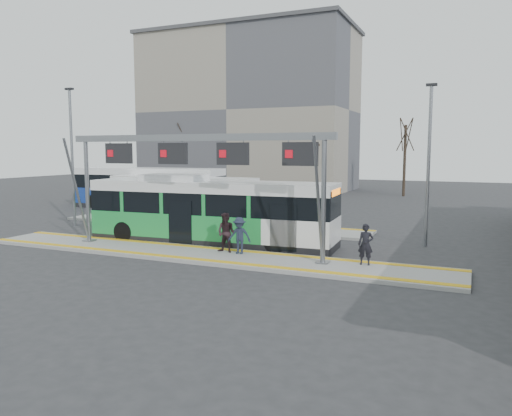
{
  "coord_description": "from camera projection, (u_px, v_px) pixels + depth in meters",
  "views": [
    {
      "loc": [
        10.95,
        -18.74,
        4.67
      ],
      "look_at": [
        1.39,
        3.0,
        1.89
      ],
      "focal_mm": 35.0,
      "sensor_mm": 36.0,
      "label": 1
    }
  ],
  "objects": [
    {
      "name": "ground",
      "position": [
        200.0,
        256.0,
        21.96
      ],
      "size": [
        120.0,
        120.0,
        0.0
      ],
      "primitive_type": "plane",
      "color": "#2D2D30",
      "rests_on": "ground"
    },
    {
      "name": "platform_main",
      "position": [
        200.0,
        255.0,
        21.95
      ],
      "size": [
        22.0,
        3.0,
        0.15
      ],
      "primitive_type": "cube",
      "color": "gray",
      "rests_on": "ground"
    },
    {
      "name": "platform_second",
      "position": [
        209.0,
        224.0,
        30.82
      ],
      "size": [
        20.0,
        3.0,
        0.15
      ],
      "primitive_type": "cube",
      "color": "gray",
      "rests_on": "ground"
    },
    {
      "name": "tactile_main",
      "position": [
        200.0,
        253.0,
        21.94
      ],
      "size": [
        22.0,
        2.65,
        0.02
      ],
      "color": "gold",
      "rests_on": "platform_main"
    },
    {
      "name": "tactile_second",
      "position": [
        218.0,
        221.0,
        31.86
      ],
      "size": [
        20.0,
        0.35,
        0.02
      ],
      "color": "gold",
      "rests_on": "platform_second"
    },
    {
      "name": "gantry",
      "position": [
        195.0,
        158.0,
        21.83
      ],
      "size": [
        13.0,
        1.68,
        5.2
      ],
      "color": "slate",
      "rests_on": "platform_main"
    },
    {
      "name": "apartment_block",
      "position": [
        249.0,
        111.0,
        59.22
      ],
      "size": [
        24.5,
        12.5,
        18.4
      ],
      "color": "gray",
      "rests_on": "ground"
    },
    {
      "name": "hero_bus",
      "position": [
        211.0,
        212.0,
        24.84
      ],
      "size": [
        12.61,
        3.36,
        3.43
      ],
      "rotation": [
        0.0,
        0.0,
        0.06
      ],
      "color": "black",
      "rests_on": "ground"
    },
    {
      "name": "bg_bus_green",
      "position": [
        182.0,
        197.0,
        35.2
      ],
      "size": [
        11.27,
        3.09,
        2.79
      ],
      "rotation": [
        0.0,
        0.0,
        -0.07
      ],
      "color": "black",
      "rests_on": "ground"
    },
    {
      "name": "bg_bus_blue",
      "position": [
        148.0,
        189.0,
        39.72
      ],
      "size": [
        12.52,
        3.46,
        3.23
      ],
      "rotation": [
        0.0,
        0.0,
        0.06
      ],
      "color": "black",
      "rests_on": "ground"
    },
    {
      "name": "passenger_a",
      "position": [
        366.0,
        244.0,
        19.63
      ],
      "size": [
        0.62,
        0.44,
        1.63
      ],
      "primitive_type": "imported",
      "rotation": [
        0.0,
        0.0,
        0.08
      ],
      "color": "black",
      "rests_on": "platform_main"
    },
    {
      "name": "passenger_b",
      "position": [
        226.0,
        233.0,
        22.0
      ],
      "size": [
        0.89,
        0.72,
        1.76
      ],
      "primitive_type": "imported",
      "rotation": [
        0.0,
        0.0,
        -0.06
      ],
      "color": "black",
      "rests_on": "platform_main"
    },
    {
      "name": "passenger_c",
      "position": [
        239.0,
        236.0,
        21.71
      ],
      "size": [
        1.1,
        0.72,
        1.61
      ],
      "primitive_type": "imported",
      "rotation": [
        0.0,
        0.0,
        0.12
      ],
      "color": "#1F2739",
      "rests_on": "platform_main"
    },
    {
      "name": "tree_left",
      "position": [
        323.0,
        129.0,
        50.6
      ],
      "size": [
        1.4,
        1.4,
        8.96
      ],
      "color": "#382B21",
      "rests_on": "ground"
    },
    {
      "name": "tree_mid",
      "position": [
        405.0,
        135.0,
        49.73
      ],
      "size": [
        1.4,
        1.4,
        8.08
      ],
      "color": "#382B21",
      "rests_on": "ground"
    },
    {
      "name": "tree_far",
      "position": [
        184.0,
        138.0,
        56.87
      ],
      "size": [
        1.4,
        1.4,
        7.95
      ],
      "color": "#382B21",
      "rests_on": "ground"
    },
    {
      "name": "lamp_west",
      "position": [
        72.0,
        154.0,
        30.16
      ],
      "size": [
        0.5,
        0.25,
        8.34
      ],
      "color": "slate",
      "rests_on": "ground"
    },
    {
      "name": "lamp_east",
      "position": [
        429.0,
        161.0,
        23.73
      ],
      "size": [
        0.5,
        0.25,
        7.76
      ],
      "color": "slate",
      "rests_on": "ground"
    }
  ]
}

